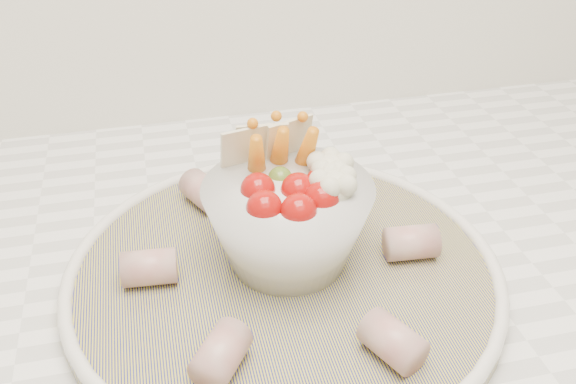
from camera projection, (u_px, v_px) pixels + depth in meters
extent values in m
cube|color=white|center=(334.00, 261.00, 0.63)|extent=(2.04, 0.62, 0.04)
cylinder|color=navy|center=(284.00, 275.00, 0.57)|extent=(0.38, 0.38, 0.01)
torus|color=silver|center=(284.00, 268.00, 0.56)|extent=(0.38, 0.38, 0.01)
sphere|color=#A10D0A|center=(264.00, 208.00, 0.51)|extent=(0.03, 0.03, 0.03)
sphere|color=#A10D0A|center=(299.00, 211.00, 0.51)|extent=(0.03, 0.03, 0.03)
sphere|color=#A10D0A|center=(322.00, 198.00, 0.52)|extent=(0.03, 0.03, 0.03)
sphere|color=#A10D0A|center=(258.00, 190.00, 0.53)|extent=(0.03, 0.03, 0.03)
sphere|color=#A10D0A|center=(298.00, 190.00, 0.53)|extent=(0.03, 0.03, 0.03)
sphere|color=#A10D0A|center=(322.00, 183.00, 0.54)|extent=(0.03, 0.03, 0.03)
sphere|color=#516F25|center=(280.00, 179.00, 0.55)|extent=(0.02, 0.02, 0.02)
cone|color=orange|center=(257.00, 161.00, 0.55)|extent=(0.03, 0.05, 0.07)
cone|color=orange|center=(280.00, 153.00, 0.56)|extent=(0.02, 0.05, 0.07)
cone|color=orange|center=(306.00, 154.00, 0.56)|extent=(0.03, 0.05, 0.07)
sphere|color=beige|center=(330.00, 173.00, 0.55)|extent=(0.03, 0.03, 0.03)
sphere|color=beige|center=(334.00, 190.00, 0.53)|extent=(0.03, 0.03, 0.03)
cube|color=beige|center=(262.00, 148.00, 0.57)|extent=(0.05, 0.02, 0.05)
cube|color=beige|center=(288.00, 143.00, 0.57)|extent=(0.05, 0.03, 0.05)
cube|color=beige|center=(246.00, 152.00, 0.56)|extent=(0.05, 0.02, 0.05)
cylinder|color=#A34E4A|center=(411.00, 243.00, 0.57)|extent=(0.05, 0.03, 0.03)
cylinder|color=#A34E4A|center=(328.00, 184.00, 0.65)|extent=(0.05, 0.05, 0.03)
cylinder|color=#A34E4A|center=(203.00, 191.00, 0.64)|extent=(0.05, 0.05, 0.03)
cylinder|color=#A34E4A|center=(149.00, 267.00, 0.54)|extent=(0.05, 0.03, 0.03)
cylinder|color=#A34E4A|center=(221.00, 354.00, 0.46)|extent=(0.05, 0.05, 0.03)
cylinder|color=#A34E4A|center=(393.00, 341.00, 0.47)|extent=(0.05, 0.05, 0.03)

